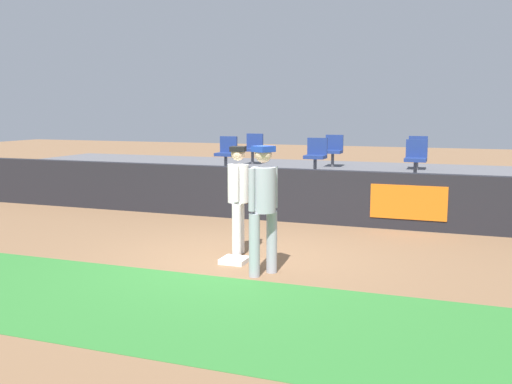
% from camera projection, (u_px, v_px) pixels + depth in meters
% --- Properties ---
extents(ground_plane, '(60.00, 60.00, 0.00)m').
position_uv_depth(ground_plane, '(239.00, 260.00, 9.28)').
color(ground_plane, brown).
extents(grass_foreground_strip, '(18.00, 2.80, 0.01)m').
position_uv_depth(grass_foreground_strip, '(167.00, 306.00, 7.07)').
color(grass_foreground_strip, '#2D722D').
rests_on(grass_foreground_strip, ground_plane).
extents(first_base, '(0.40, 0.40, 0.08)m').
position_uv_depth(first_base, '(234.00, 260.00, 9.10)').
color(first_base, white).
rests_on(first_base, ground_plane).
extents(player_fielder_home, '(0.41, 0.59, 1.81)m').
position_uv_depth(player_fielder_home, '(239.00, 193.00, 9.47)').
color(player_fielder_home, white).
rests_on(player_fielder_home, ground_plane).
extents(player_runner_visitor, '(0.49, 0.49, 1.89)m').
position_uv_depth(player_runner_visitor, '(263.00, 201.00, 8.31)').
color(player_runner_visitor, '#9EA3AD').
rests_on(player_runner_visitor, ground_plane).
extents(field_wall, '(18.00, 0.26, 1.15)m').
position_uv_depth(field_wall, '(298.00, 196.00, 12.36)').
color(field_wall, black).
rests_on(field_wall, ground_plane).
extents(bleacher_platform, '(18.00, 4.80, 0.90)m').
position_uv_depth(bleacher_platform, '(325.00, 186.00, 14.77)').
color(bleacher_platform, '#59595E').
rests_on(bleacher_platform, ground_plane).
extents(seat_front_right, '(0.47, 0.44, 0.84)m').
position_uv_depth(seat_front_right, '(416.00, 156.00, 12.80)').
color(seat_front_right, '#4C4C51').
rests_on(seat_front_right, bleacher_platform).
extents(seat_back_center, '(0.47, 0.44, 0.84)m').
position_uv_depth(seat_back_center, '(333.00, 149.00, 15.25)').
color(seat_back_center, '#4C4C51').
rests_on(seat_back_center, bleacher_platform).
extents(seat_front_center, '(0.48, 0.44, 0.84)m').
position_uv_depth(seat_front_center, '(316.00, 154.00, 13.58)').
color(seat_front_center, '#4C4C51').
rests_on(seat_front_center, bleacher_platform).
extents(seat_front_left, '(0.45, 0.44, 0.84)m').
position_uv_depth(seat_front_left, '(227.00, 151.00, 14.36)').
color(seat_front_left, '#4C4C51').
rests_on(seat_front_left, bleacher_platform).
extents(seat_back_right, '(0.47, 0.44, 0.84)m').
position_uv_depth(seat_back_right, '(417.00, 151.00, 14.51)').
color(seat_back_right, '#4C4C51').
rests_on(seat_back_right, bleacher_platform).
extents(seat_back_left, '(0.48, 0.44, 0.84)m').
position_uv_depth(seat_back_left, '(253.00, 147.00, 16.02)').
color(seat_back_left, '#4C4C51').
rests_on(seat_back_left, bleacher_platform).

